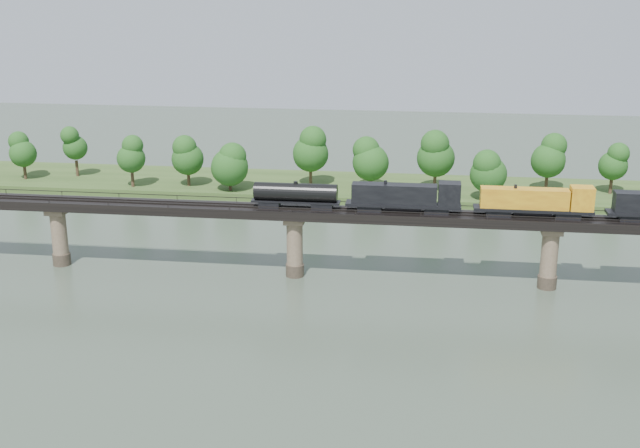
# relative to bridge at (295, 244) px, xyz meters

# --- Properties ---
(ground) EXTENTS (400.00, 400.00, 0.00)m
(ground) POSITION_rel_bridge_xyz_m (0.00, -30.00, -5.46)
(ground) COLOR #334133
(ground) RESTS_ON ground
(far_bank) EXTENTS (300.00, 24.00, 1.60)m
(far_bank) POSITION_rel_bridge_xyz_m (0.00, 55.00, -4.66)
(far_bank) COLOR #2F491D
(far_bank) RESTS_ON ground
(bridge) EXTENTS (236.00, 30.00, 11.50)m
(bridge) POSITION_rel_bridge_xyz_m (0.00, 0.00, 0.00)
(bridge) COLOR #473A2D
(bridge) RESTS_ON ground
(bridge_superstructure) EXTENTS (220.00, 4.90, 0.75)m
(bridge_superstructure) POSITION_rel_bridge_xyz_m (0.00, 0.00, 6.33)
(bridge_superstructure) COLOR black
(bridge_superstructure) RESTS_ON bridge
(far_treeline) EXTENTS (289.06, 17.54, 13.60)m
(far_treeline) POSITION_rel_bridge_xyz_m (-8.21, 50.52, 3.37)
(far_treeline) COLOR #382619
(far_treeline) RESTS_ON far_bank
(freight_train) EXTENTS (72.46, 2.82, 4.99)m
(freight_train) POSITION_rel_bridge_xyz_m (30.52, 0.00, 8.42)
(freight_train) COLOR black
(freight_train) RESTS_ON bridge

